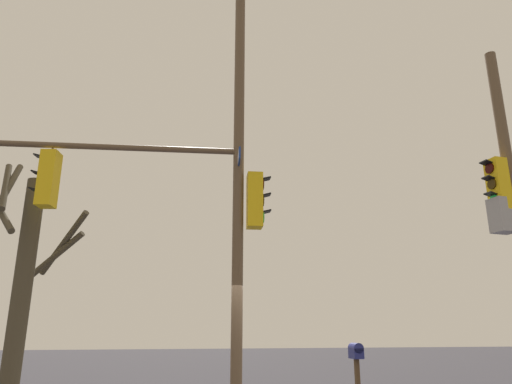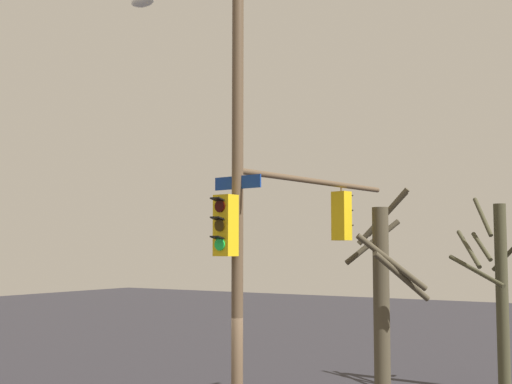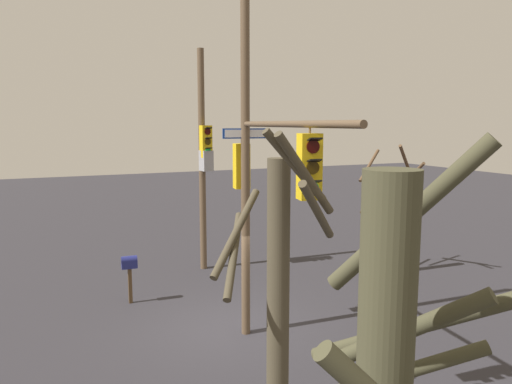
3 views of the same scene
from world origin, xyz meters
TOP-DOWN VIEW (x-y plane):
  - ground_plane at (0.00, 0.00)m, footprint 80.00×80.00m
  - main_signal_pole_assembly at (-0.38, 1.19)m, footprint 3.55×5.98m
  - secondary_pole_assembly at (-1.01, -5.11)m, footprint 0.41×0.78m
  - mailbox at (2.01, -2.84)m, footprint 0.45×0.26m
  - bare_tree_across_street at (0.88, 4.47)m, footprint 2.07×2.07m
  - bare_tree_corner at (-6.57, -2.07)m, footprint 1.91×1.90m

SIDE VIEW (x-z plane):
  - ground_plane at x=0.00m, z-range 0.00..0.00m
  - mailbox at x=2.01m, z-range 0.40..1.81m
  - bare_tree_corner at x=-6.57m, z-range -0.11..4.43m
  - bare_tree_across_street at x=0.88m, z-range 0.04..5.18m
  - secondary_pole_assembly at x=-1.01m, z-range 0.15..7.88m
  - main_signal_pole_assembly at x=-0.38m, z-range 0.32..9.62m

